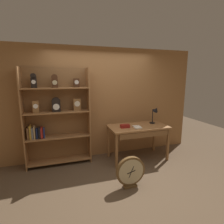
% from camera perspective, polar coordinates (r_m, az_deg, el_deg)
% --- Properties ---
extents(ground_plane, '(10.00, 10.00, 0.00)m').
position_cam_1_polar(ground_plane, '(3.49, 2.65, -22.12)').
color(ground_plane, brown).
extents(back_wood_panel, '(4.80, 0.05, 2.60)m').
position_cam_1_polar(back_wood_panel, '(4.27, -3.56, 2.88)').
color(back_wood_panel, '#9E6B3D').
rests_on(back_wood_panel, ground).
extents(bookshelf, '(1.37, 0.34, 2.11)m').
position_cam_1_polar(bookshelf, '(4.01, -17.61, -1.57)').
color(bookshelf, '#9E6B3D').
rests_on(bookshelf, ground).
extents(workbench, '(1.36, 0.70, 0.80)m').
position_cam_1_polar(workbench, '(4.17, 8.50, -5.72)').
color(workbench, '#9E6B3D').
rests_on(workbench, ground).
extents(desk_lamp, '(0.20, 0.21, 0.43)m').
position_cam_1_polar(desk_lamp, '(4.40, 13.77, -0.03)').
color(desk_lamp, black).
rests_on(desk_lamp, workbench).
extents(toolbox_small, '(0.21, 0.10, 0.08)m').
position_cam_1_polar(toolbox_small, '(3.98, 4.21, -4.54)').
color(toolbox_small, maroon).
rests_on(toolbox_small, workbench).
extents(open_repair_manual, '(0.18, 0.24, 0.02)m').
position_cam_1_polar(open_repair_manual, '(4.02, 8.14, -4.84)').
color(open_repair_manual, silver).
rests_on(open_repair_manual, workbench).
extents(round_clock_large, '(0.53, 0.11, 0.57)m').
position_cam_1_polar(round_clock_large, '(3.27, 5.97, -18.65)').
color(round_clock_large, brown).
rests_on(round_clock_large, ground).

